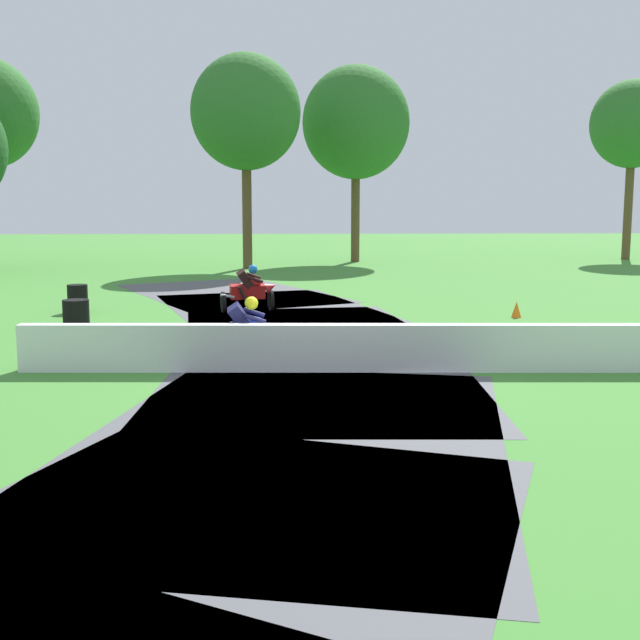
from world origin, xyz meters
TOP-DOWN VIEW (x-y plane):
  - ground_plane at (0.00, 0.00)m, footprint 120.00×120.00m
  - track_asphalt at (-1.44, 0.05)m, footprint 11.50×36.32m
  - safety_barrier at (5.65, -0.21)m, footprint 22.70×1.15m
  - motorcycle_lead_blue at (-1.41, 0.66)m, footprint 1.68×0.84m
  - motorcycle_chase_red at (-1.73, 8.28)m, footprint 1.71×1.04m
  - tire_stack_mid_b at (-5.39, 0.42)m, footprint 0.65×0.65m
  - tire_stack_far at (-5.80, 4.77)m, footprint 0.64×0.64m
  - tire_stack_extra_a at (-6.66, 8.32)m, footprint 0.57×0.57m
  - traffic_cone at (5.62, 6.86)m, footprint 0.28×0.28m
  - tree_mid_rise at (2.76, 26.87)m, footprint 5.38×5.38m
  - tree_behind_barrier at (17.32, 27.97)m, footprint 4.35×4.35m
  - tree_distant at (-2.55, 23.03)m, footprint 4.99×4.99m

SIDE VIEW (x-z plane):
  - ground_plane at x=0.00m, z-range 0.00..0.00m
  - track_asphalt at x=-1.44m, z-range 0.00..0.01m
  - traffic_cone at x=5.62m, z-range 0.00..0.44m
  - tire_stack_mid_b at x=-5.39m, z-range 0.00..0.80m
  - tire_stack_far at x=-5.80m, z-range 0.00..0.80m
  - tire_stack_extra_a at x=-6.66m, z-range 0.00..0.80m
  - safety_barrier at x=5.65m, z-range 0.00..0.90m
  - motorcycle_lead_blue at x=-1.41m, z-range -0.06..1.37m
  - motorcycle_chase_red at x=-1.73m, z-range -0.06..1.37m
  - tree_mid_rise at x=2.76m, z-range 2.06..11.88m
  - tree_behind_barrier at x=17.32m, z-range 2.34..11.69m
  - tree_distant at x=-2.55m, z-range 2.21..11.94m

